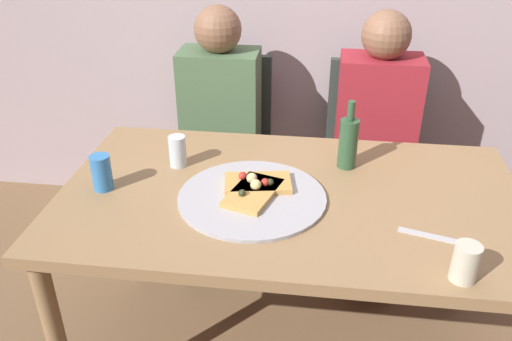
# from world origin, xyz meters

# --- Properties ---
(dining_table) EXTENTS (1.53, 0.87, 0.73)m
(dining_table) POSITION_xyz_m (0.00, 0.00, 0.66)
(dining_table) COLOR #99754C
(dining_table) RESTS_ON ground_plane
(pizza_tray) EXTENTS (0.48, 0.48, 0.01)m
(pizza_tray) POSITION_xyz_m (-0.12, -0.05, 0.74)
(pizza_tray) COLOR #ADADB2
(pizza_tray) RESTS_ON dining_table
(pizza_slice_last) EXTENTS (0.19, 0.25, 0.05)m
(pizza_slice_last) POSITION_xyz_m (-0.12, -0.04, 0.76)
(pizza_slice_last) COLOR tan
(pizza_slice_last) RESTS_ON pizza_tray
(pizza_slice_extra) EXTENTS (0.24, 0.16, 0.05)m
(pizza_slice_extra) POSITION_xyz_m (-0.11, 0.02, 0.76)
(pizza_slice_extra) COLOR tan
(pizza_slice_extra) RESTS_ON pizza_tray
(wine_bottle) EXTENTS (0.07, 0.07, 0.25)m
(wine_bottle) POSITION_xyz_m (0.19, 0.21, 0.83)
(wine_bottle) COLOR #2D5133
(wine_bottle) RESTS_ON dining_table
(tumbler_near) EXTENTS (0.07, 0.07, 0.11)m
(tumbler_near) POSITION_xyz_m (0.47, -0.36, 0.79)
(tumbler_near) COLOR beige
(tumbler_near) RESTS_ON dining_table
(tumbler_far) EXTENTS (0.06, 0.06, 0.11)m
(tumbler_far) POSITION_xyz_m (-0.41, 0.14, 0.79)
(tumbler_far) COLOR silver
(tumbler_far) RESTS_ON dining_table
(soda_can) EXTENTS (0.07, 0.07, 0.12)m
(soda_can) POSITION_xyz_m (-0.62, -0.05, 0.79)
(soda_can) COLOR #337AC1
(soda_can) RESTS_ON dining_table
(table_knife) EXTENTS (0.22, 0.08, 0.01)m
(table_knife) POSITION_xyz_m (0.44, -0.19, 0.74)
(table_knife) COLOR #B7B7BC
(table_knife) RESTS_ON dining_table
(chair_left) EXTENTS (0.44, 0.44, 0.90)m
(chair_left) POSITION_xyz_m (-0.38, 0.84, 0.51)
(chair_left) COLOR #2D3833
(chair_left) RESTS_ON ground_plane
(chair_right) EXTENTS (0.44, 0.44, 0.90)m
(chair_right) POSITION_xyz_m (0.34, 0.84, 0.51)
(chair_right) COLOR #2D3833
(chair_right) RESTS_ON ground_plane
(guest_in_sweater) EXTENTS (0.36, 0.56, 1.17)m
(guest_in_sweater) POSITION_xyz_m (-0.38, 0.69, 0.64)
(guest_in_sweater) COLOR #4C6B47
(guest_in_sweater) RESTS_ON ground_plane
(guest_in_beanie) EXTENTS (0.36, 0.56, 1.17)m
(guest_in_beanie) POSITION_xyz_m (0.34, 0.69, 0.64)
(guest_in_beanie) COLOR maroon
(guest_in_beanie) RESTS_ON ground_plane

